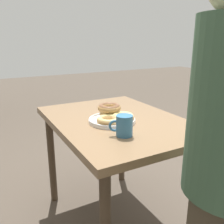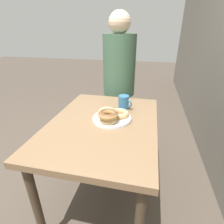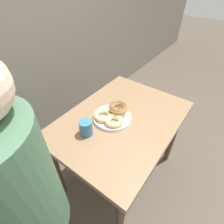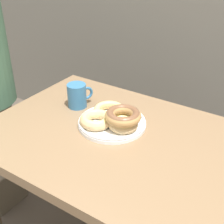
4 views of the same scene
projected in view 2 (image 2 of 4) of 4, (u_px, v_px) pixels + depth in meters
The scene contains 5 objects.
ground_plane at pixel (86, 192), 1.54m from camera, with size 14.00×14.00×0.00m, color #4C4238.
dining_table at pixel (103, 133), 1.23m from camera, with size 0.98×0.72×0.73m.
donut_plate at pixel (111, 115), 1.20m from camera, with size 0.27×0.27×0.09m.
coffee_mug at pixel (124, 102), 1.37m from camera, with size 0.08×0.11×0.10m.
person_figure at pixel (119, 84), 1.85m from camera, with size 0.35×0.32×1.45m.
Camera 2 is at (1.01, 0.46, 1.30)m, focal length 28.00 mm.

